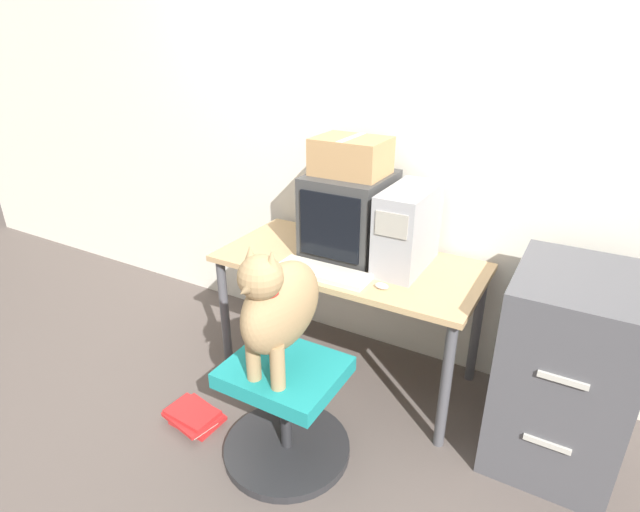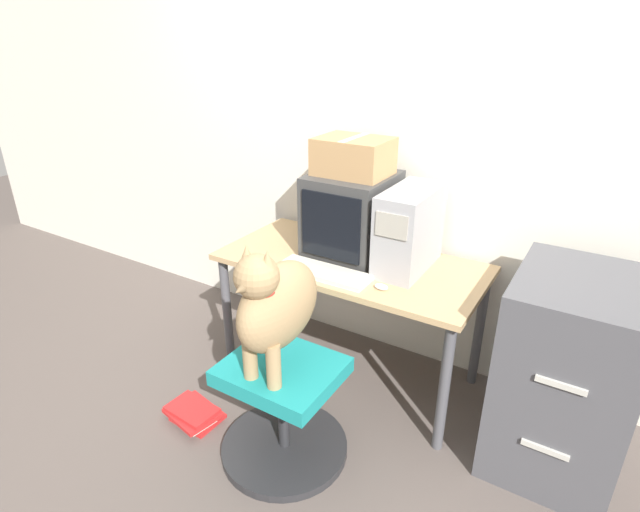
# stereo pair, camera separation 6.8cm
# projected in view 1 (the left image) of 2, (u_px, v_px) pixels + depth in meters

# --- Properties ---
(ground_plane) EXTENTS (12.00, 12.00, 0.00)m
(ground_plane) POSITION_uv_depth(u_px,v_px,m) (318.00, 404.00, 2.62)
(ground_plane) COLOR #564C47
(wall_back) EXTENTS (8.00, 0.05, 2.60)m
(wall_back) POSITION_uv_depth(u_px,v_px,m) (386.00, 131.00, 2.66)
(wall_back) COLOR silver
(wall_back) RESTS_ON ground_plane
(desk) EXTENTS (1.36, 0.66, 0.70)m
(desk) POSITION_uv_depth(u_px,v_px,m) (349.00, 274.00, 2.62)
(desk) COLOR tan
(desk) RESTS_ON ground_plane
(crt_monitor) EXTENTS (0.40, 0.44, 0.43)m
(crt_monitor) POSITION_uv_depth(u_px,v_px,m) (349.00, 214.00, 2.60)
(crt_monitor) COLOR #383838
(crt_monitor) RESTS_ON desk
(pc_tower) EXTENTS (0.21, 0.44, 0.40)m
(pc_tower) POSITION_uv_depth(u_px,v_px,m) (408.00, 228.00, 2.44)
(pc_tower) COLOR #99999E
(pc_tower) RESTS_ON desk
(keyboard) EXTENTS (0.47, 0.16, 0.03)m
(keyboard) POSITION_uv_depth(u_px,v_px,m) (323.00, 272.00, 2.43)
(keyboard) COLOR beige
(keyboard) RESTS_ON desk
(computer_mouse) EXTENTS (0.06, 0.04, 0.03)m
(computer_mouse) POSITION_uv_depth(u_px,v_px,m) (382.00, 286.00, 2.29)
(computer_mouse) COLOR silver
(computer_mouse) RESTS_ON desk
(office_chair) EXTENTS (0.58, 0.58, 0.49)m
(office_chair) POSITION_uv_depth(u_px,v_px,m) (286.00, 411.00, 2.23)
(office_chair) COLOR #262628
(office_chair) RESTS_ON ground_plane
(dog) EXTENTS (0.22, 0.48, 0.59)m
(dog) POSITION_uv_depth(u_px,v_px,m) (278.00, 304.00, 1.98)
(dog) COLOR #9E7F56
(dog) RESTS_ON office_chair
(filing_cabinet) EXTENTS (0.51, 0.63, 0.90)m
(filing_cabinet) POSITION_uv_depth(u_px,v_px,m) (564.00, 369.00, 2.16)
(filing_cabinet) COLOR #4C4C51
(filing_cabinet) RESTS_ON ground_plane
(cardboard_box) EXTENTS (0.36, 0.28, 0.18)m
(cardboard_box) POSITION_uv_depth(u_px,v_px,m) (351.00, 156.00, 2.48)
(cardboard_box) COLOR #A87F51
(cardboard_box) RESTS_ON crt_monitor
(book_stack_floor) EXTENTS (0.29, 0.24, 0.08)m
(book_stack_floor) POSITION_uv_depth(u_px,v_px,m) (194.00, 417.00, 2.47)
(book_stack_floor) COLOR red
(book_stack_floor) RESTS_ON ground_plane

